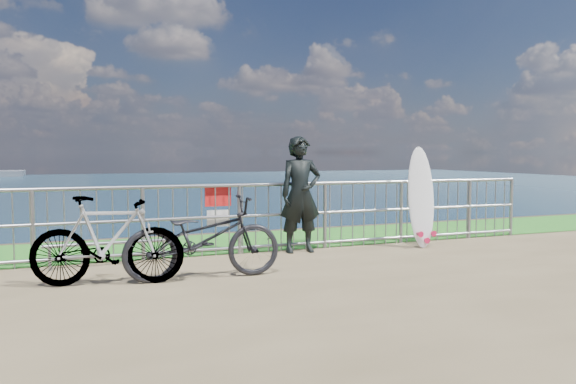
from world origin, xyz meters
name	(u,v)px	position (x,y,z in m)	size (l,w,h in m)	color
grass_strip	(249,241)	(0.00, 2.70, 0.01)	(120.00, 120.00, 0.00)	#247821
railing	(269,216)	(0.01, 1.60, 0.58)	(10.06, 0.10, 1.13)	gray
surfer	(301,195)	(0.47, 1.39, 0.94)	(0.68, 0.45, 1.88)	black
surfboard	(421,200)	(2.60, 1.13, 0.80)	(0.54, 0.51, 1.73)	white
bicycle_near	(203,238)	(-1.44, 0.05, 0.53)	(0.70, 2.01, 1.06)	black
bicycle_far	(108,241)	(-2.59, 0.14, 0.55)	(0.52, 1.82, 1.10)	black
bike_rack	(108,246)	(-2.52, 1.29, 0.30)	(1.74, 0.05, 0.36)	gray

